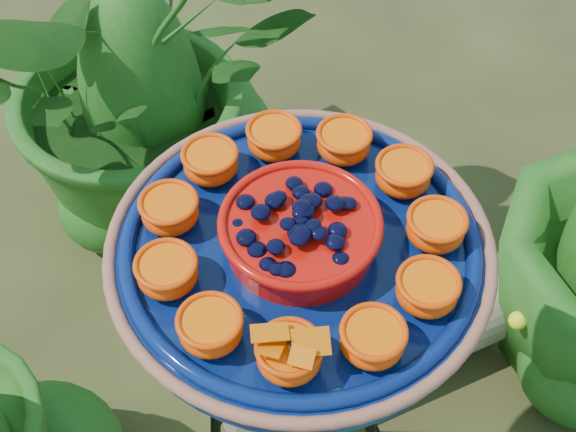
{
  "coord_description": "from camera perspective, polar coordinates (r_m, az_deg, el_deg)",
  "views": [
    {
      "loc": [
        0.09,
        -0.57,
        1.63
      ],
      "look_at": [
        -0.06,
        -0.0,
        0.91
      ],
      "focal_mm": 50.0,
      "sensor_mm": 36.0,
      "label": 1
    }
  ],
  "objects": [
    {
      "name": "tripod_stand",
      "position": [
        1.24,
        0.65,
        -12.63
      ],
      "size": [
        0.35,
        0.35,
        0.85
      ],
      "rotation": [
        0.0,
        0.0,
        0.15
      ],
      "color": "black",
      "rests_on": "ground"
    },
    {
      "name": "feeder_dish",
      "position": [
        0.92,
        0.86,
        -2.15
      ],
      "size": [
        0.49,
        0.49,
        0.1
      ],
      "rotation": [
        0.0,
        0.0,
        0.15
      ],
      "color": "#071958",
      "rests_on": "tripod_stand"
    },
    {
      "name": "driftwood_log",
      "position": [
        1.76,
        5.04,
        -9.26
      ],
      "size": [
        0.63,
        0.57,
        0.21
      ],
      "primitive_type": "cylinder",
      "rotation": [
        0.0,
        1.57,
        0.69
      ],
      "color": "tan",
      "rests_on": "ground"
    },
    {
      "name": "shrub_back_left",
      "position": [
        1.86,
        -10.74,
        10.78
      ],
      "size": [
        1.08,
        1.04,
        0.92
      ],
      "primitive_type": "imported",
      "rotation": [
        0.0,
        0.0,
        0.54
      ],
      "color": "#1C5115",
      "rests_on": "ground"
    }
  ]
}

